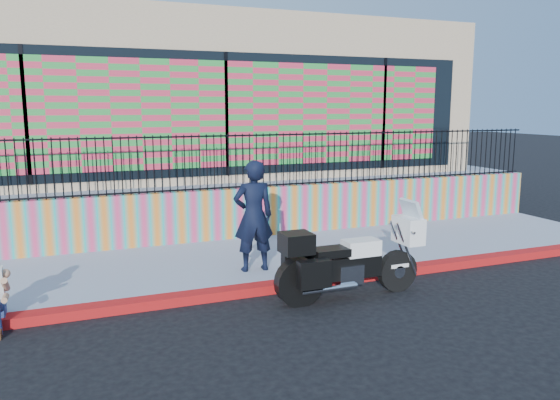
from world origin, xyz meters
TOP-DOWN VIEW (x-y plane):
  - ground at (0.00, 0.00)m, footprint 90.00×90.00m
  - red_curb at (0.00, 0.00)m, footprint 16.00×0.30m
  - sidewalk at (0.00, 1.65)m, footprint 16.00×3.00m
  - mural_wall at (0.00, 3.25)m, footprint 16.00×0.20m
  - metal_fence at (0.00, 3.25)m, footprint 15.80×0.04m
  - elevated_platform at (0.00, 8.35)m, footprint 16.00×10.00m
  - storefront_building at (0.00, 8.13)m, footprint 14.00×8.06m
  - police_motorcycle at (0.56, -0.73)m, footprint 2.46×0.81m
  - police_officer at (-0.50, 0.79)m, footprint 0.74×0.51m

SIDE VIEW (x-z plane):
  - ground at x=0.00m, z-range 0.00..0.00m
  - red_curb at x=0.00m, z-range 0.00..0.15m
  - sidewalk at x=0.00m, z-range 0.00..0.15m
  - elevated_platform at x=0.00m, z-range 0.00..1.25m
  - police_motorcycle at x=0.56m, z-range -0.12..1.41m
  - mural_wall at x=0.00m, z-range 0.15..1.25m
  - police_officer at x=-0.50m, z-range 0.15..2.12m
  - metal_fence at x=0.00m, z-range 1.25..2.45m
  - storefront_building at x=0.00m, z-range 1.25..5.25m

